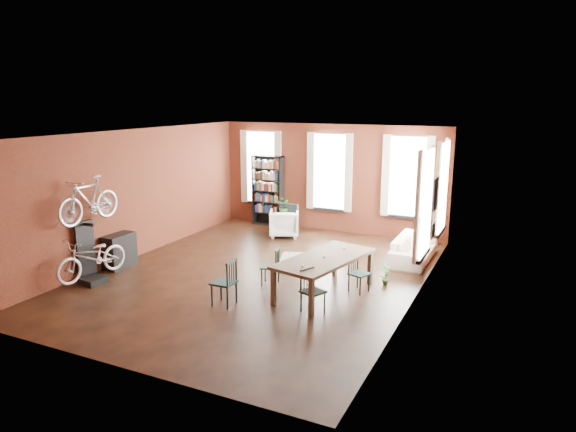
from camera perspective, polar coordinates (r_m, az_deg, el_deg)
The scene contains 19 objects.
room at distance 11.68m, azimuth -0.85°, elevation 4.10°, with size 9.00×9.04×3.22m.
dining_table at distance 10.55m, azimuth 4.06°, elevation -6.66°, with size 1.07×2.35×0.80m, color brown.
dining_chair_a at distance 10.08m, azimuth -7.15°, elevation -7.31°, with size 0.43×0.43×0.92m, color #162F31.
dining_chair_b at distance 11.09m, azimuth -1.99°, elevation -5.62°, with size 0.37×0.37×0.81m, color #202F1C.
dining_chair_c at distance 9.69m, azimuth 2.79°, elevation -8.37°, with size 0.38×0.38×0.83m, color #1F301C.
dining_chair_d at distance 10.77m, azimuth 7.91°, elevation -6.35°, with size 0.37×0.37×0.79m, color #1C3E3A.
bookshelf at distance 16.09m, azimuth -2.25°, elevation 2.83°, with size 1.00×0.32×2.20m, color black.
white_armchair at distance 14.90m, azimuth -0.45°, elevation -0.66°, with size 0.82×0.77×0.85m, color white.
cream_sofa at distance 13.05m, azimuth 13.83°, elevation -3.10°, with size 2.08×0.61×0.81m, color beige.
striped_rug at distance 12.61m, azimuth 1.35°, elevation -5.19°, with size 1.06×1.69×0.01m, color black.
bike_trainer at distance 12.01m, azimuth -20.82°, elevation -6.70°, with size 0.47×0.47×0.14m, color black.
bike_wall_rack at distance 12.26m, azimuth -21.61°, elevation -3.52°, with size 0.16×0.60×1.30m, color black.
console_table at distance 12.84m, azimuth -18.24°, elevation -3.68°, with size 0.40×0.80×0.80m, color black.
plant_stand at distance 15.27m, azimuth -0.42°, elevation -0.92°, with size 0.27×0.27×0.53m, color black.
plant_by_sofa at distance 14.17m, azimuth 14.26°, elevation -2.88°, with size 0.41×0.73×0.33m, color #355C25.
plant_small at distance 11.33m, azimuth 10.72°, elevation -7.15°, with size 0.24×0.46×0.17m, color #2F5F26.
bicycle_floor at distance 11.77m, azimuth -21.07°, elevation -2.38°, with size 0.60×0.91×1.72m, color beige.
bicycle_hung at distance 11.76m, azimuth -21.37°, elevation 3.25°, with size 0.47×1.00×1.66m, color #A5A8AD.
plant_on_stand at distance 15.18m, azimuth -0.33°, elevation 0.87°, with size 0.50×0.55×0.43m, color #2B5B24.
Camera 1 is at (5.34, -9.74, 3.95)m, focal length 32.00 mm.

